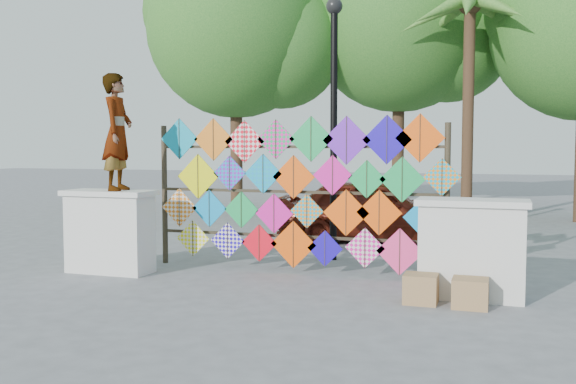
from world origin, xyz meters
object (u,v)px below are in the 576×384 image
Objects in this scene: kite_rack at (301,193)px; lamppost at (334,103)px; vendor_woman at (117,132)px; sedan at (373,210)px.

lamppost is (0.19, 1.27, 1.44)m from kite_rack.
vendor_woman reaches higher than sedan.
kite_rack is 2.78× the size of vendor_woman.
vendor_woman is 5.62m from sedan.
kite_rack is at bearing 164.15° from sedan.
kite_rack is at bearing -98.58° from lamppost.
vendor_woman reaches higher than kite_rack.
lamppost is (2.83, 2.20, 0.52)m from vendor_woman.
kite_rack is 3.59m from sedan.
vendor_woman is at bearing -160.62° from kite_rack.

